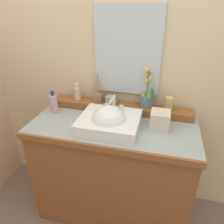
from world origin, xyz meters
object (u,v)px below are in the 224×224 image
Objects in this scene: reed_diffuser at (98,97)px; tumbler_cup at (169,104)px; lotion_bottle at (54,103)px; sink_basin at (109,123)px; soap_dispenser at (77,93)px; trinket_box at (111,100)px; tissue_box at (160,120)px; potted_plant at (147,97)px.

tumbler_cup is at bearing -1.74° from reed_diffuser.
reed_diffuser is 1.35× the size of lotion_bottle.
soap_dispenser is at bearing 140.96° from sink_basin.
tumbler_cup is 0.88m from lotion_bottle.
lotion_bottle reaches higher than trinket_box.
tissue_box is (0.34, 0.09, 0.02)m from sink_basin.
soap_dispenser is 0.21m from lotion_bottle.
sink_basin is at bearing -165.70° from tissue_box.
potted_plant is 2.26× the size of soap_dispenser.
reed_diffuser is (-0.55, 0.02, -0.01)m from tumbler_cup.
potted_plant is at bearing 119.89° from tissue_box.
sink_basin is 3.01× the size of soap_dispenser.
sink_basin is 0.38m from potted_plant.
potted_plant is 0.72m from lotion_bottle.
lotion_bottle is (-0.70, -0.17, -0.06)m from potted_plant.
tumbler_cup is 0.55m from reed_diffuser.
sink_basin is at bearing -13.78° from lotion_bottle.
reed_diffuser reaches higher than soap_dispenser.
trinket_box is at bearing 101.96° from sink_basin.
reed_diffuser is (-0.39, -0.01, -0.04)m from potted_plant.
potted_plant is 0.17m from tumbler_cup.
potted_plant reaches higher than trinket_box.
trinket_box is at bearing -172.68° from potted_plant.
lotion_bottle is at bearing -128.86° from soap_dispenser.
potted_plant is 0.28m from trinket_box.
sink_basin is 0.35m from tissue_box.
soap_dispenser is 1.89× the size of trinket_box.
tissue_box is (0.39, -0.17, -0.03)m from trinket_box.
reed_diffuser is at bearing 120.76° from sink_basin.
soap_dispenser is (-0.35, 0.28, 0.07)m from sink_basin.
soap_dispenser is 1.05× the size of tissue_box.
lotion_bottle reaches higher than tumbler_cup.
tissue_box is (-0.05, -0.17, -0.05)m from tumbler_cup.
tumbler_cup is 0.19m from tissue_box.
trinket_box is at bearing -12.33° from reed_diffuser.
tumbler_cup is (0.17, -0.03, -0.03)m from potted_plant.
reed_diffuser is 1.88× the size of tissue_box.
soap_dispenser is at bearing 51.14° from lotion_bottle.
reed_diffuser is at bearing 159.20° from tissue_box.
potted_plant is at bearing 0.72° from soap_dispenser.
tissue_box is (0.81, -0.03, -0.02)m from lotion_bottle.
trinket_box is (0.29, -0.03, -0.02)m from soap_dispenser.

